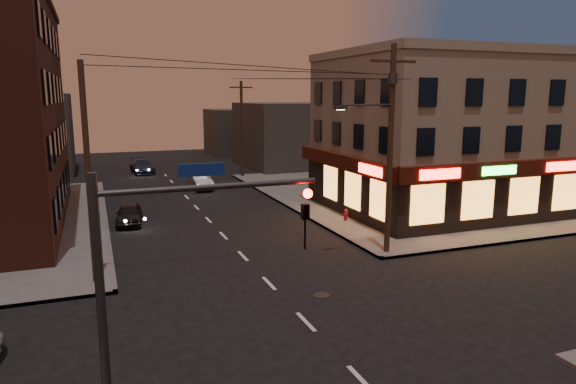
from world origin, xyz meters
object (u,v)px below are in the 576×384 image
sedan_near (129,214)px  sedan_far (142,166)px  sedan_mid (200,181)px  fire_hydrant (345,214)px

sedan_near → sedan_far: sedan_far is taller
sedan_far → sedan_mid: bearing=-75.4°
sedan_near → sedan_mid: (6.51, 10.51, 0.06)m
sedan_mid → sedan_near: bearing=-122.2°
sedan_far → fire_hydrant: size_ratio=6.77×
fire_hydrant → sedan_far: bearing=110.6°
sedan_mid → fire_hydrant: sedan_mid is taller
sedan_near → fire_hydrant: (12.55, -4.47, -0.09)m
fire_hydrant → sedan_mid: bearing=112.0°
sedan_near → fire_hydrant: 13.33m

